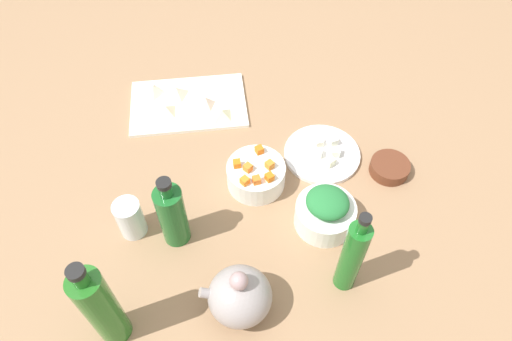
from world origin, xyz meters
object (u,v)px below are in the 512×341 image
plate_tofu (322,154)px  bowl_greens (325,215)px  bottle_2 (352,257)px  bowl_carrots (255,175)px  cutting_board (188,104)px  bottle_1 (101,308)px  bottle_0 (172,215)px  teapot (240,296)px  drinking_glass_0 (130,218)px  bowl_small_side (390,168)px

plate_tofu → bowl_greens: (2.01, 20.57, 2.63)cm
bowl_greens → bottle_2: size_ratio=0.53×
bowl_carrots → bottle_2: 33.93cm
bowl_greens → bowl_carrots: bowl_greens is taller
bowl_carrots → bottle_2: size_ratio=0.55×
cutting_board → bottle_1: bottle_1 is taller
cutting_board → plate_tofu: 41.57cm
cutting_board → bottle_0: 43.95cm
bottle_0 → bottle_1: bearing=63.8°
bowl_carrots → bottle_0: bottle_0 is taller
bowl_carrots → teapot: teapot is taller
plate_tofu → bowl_greens: 20.83cm
cutting_board → drinking_glass_0: (10.19, 41.22, 4.57)cm
bowl_carrots → bowl_small_side: bowl_carrots is taller
bowl_carrots → bottle_2: bottle_2 is taller
cutting_board → bottle_2: size_ratio=1.25×
cutting_board → bowl_greens: (-34.48, 40.48, 2.73)cm
bottle_0 → teapot: bearing=129.5°
cutting_board → bowl_small_side: bearing=154.2°
teapot → bottle_0: bearing=-50.5°
plate_tofu → bowl_greens: bowl_greens is taller
plate_tofu → drinking_glass_0: bearing=24.5°
bowl_carrots → bottle_0: size_ratio=0.68×
bottle_0 → bottle_1: (10.73, 21.78, 3.39)cm
cutting_board → teapot: (-14.60, 60.71, 5.54)cm
bowl_greens → bottle_0: 35.01cm
cutting_board → bowl_small_side: 58.99cm
bowl_greens → bottle_0: size_ratio=0.66×
cutting_board → teapot: 62.69cm
cutting_board → bowl_greens: bowl_greens is taller
bowl_small_side → teapot: size_ratio=0.67×
bowl_small_side → teapot: teapot is taller
bowl_carrots → teapot: (3.96, 32.46, 2.90)cm
bowl_carrots → drinking_glass_0: bearing=24.3°
cutting_board → teapot: teapot is taller
plate_tofu → bottle_1: size_ratio=0.71×
bowl_greens → teapot: size_ratio=0.94×
bowl_greens → bottle_2: bearing=100.2°
bottle_1 → bowl_small_side: bearing=-148.4°
bowl_carrots → bowl_small_side: bearing=-175.8°
bowl_greens → teapot: teapot is taller
cutting_board → bottle_0: bearing=90.1°
bowl_carrots → bottle_2: (-18.60, 27.13, 8.31)cm
bottle_1 → drinking_glass_0: 24.80cm
plate_tofu → bowl_carrots: size_ratio=1.38×
plate_tofu → bottle_1: 66.23cm
teapot → bottle_1: size_ratio=0.53×
teapot → bowl_small_side: bearing=-137.7°
bowl_greens → bottle_0: bearing=4.4°
plate_tofu → bottle_1: bearing=43.6°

